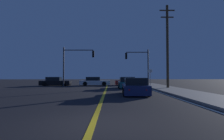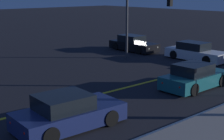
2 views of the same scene
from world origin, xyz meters
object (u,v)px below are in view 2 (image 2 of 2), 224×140
Objects in this scene: car_far_approaching_black at (133,44)px; car_parked_curb_teal at (195,77)px; car_mid_block_white at (196,52)px; traffic_signal_far_left at (142,11)px; car_lead_oncoming_navy at (68,113)px.

car_parked_curb_teal is at bearing 60.89° from car_far_approaching_black.
traffic_signal_far_left is at bearing -36.54° from car_mid_block_white.
car_mid_block_white is 5.97m from car_far_approaching_black.
car_lead_oncoming_navy is at bearing 16.32° from car_mid_block_white.
car_parked_curb_teal is (4.41, -6.28, -0.00)m from car_mid_block_white.
car_lead_oncoming_navy is 0.91× the size of car_mid_block_white.
traffic_signal_far_left is (3.52, -2.61, 3.11)m from car_far_approaching_black.
car_lead_oncoming_navy is at bearing 36.37° from car_far_approaching_black.
car_lead_oncoming_navy is 17.19m from car_far_approaching_black.
car_mid_block_white is 0.86× the size of traffic_signal_far_left.
traffic_signal_far_left reaches higher than car_lead_oncoming_navy.
car_mid_block_white is 1.03× the size of car_far_approaching_black.
car_mid_block_white is at bearing 54.43° from traffic_signal_far_left.
car_lead_oncoming_navy is at bearing -89.92° from car_parked_curb_teal.
car_far_approaching_black is (-10.41, 13.68, -0.00)m from car_lead_oncoming_navy.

